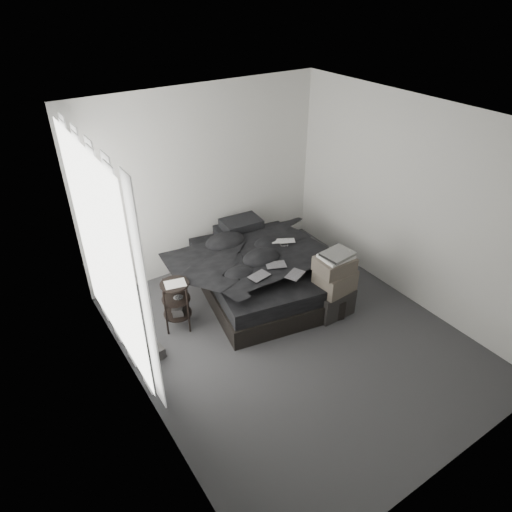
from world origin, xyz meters
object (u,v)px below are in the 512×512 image
bed (260,282)px  side_stand (177,305)px  laptop (284,239)px  box_lower (331,301)px

bed → side_stand: 1.28m
laptop → bed: bearing=-154.5°
bed → box_lower: size_ratio=4.01×
box_lower → side_stand: bearing=154.5°
bed → laptop: bearing=7.5°
side_stand → box_lower: side_stand is taller
bed → side_stand: (-1.26, -0.06, 0.18)m
side_stand → laptop: bearing=1.4°
laptop → box_lower: 1.04m
laptop → side_stand: (-1.63, -0.04, -0.40)m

